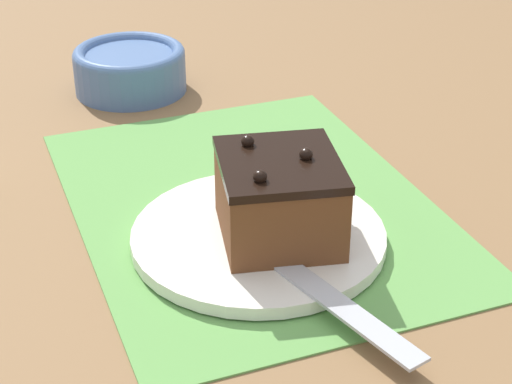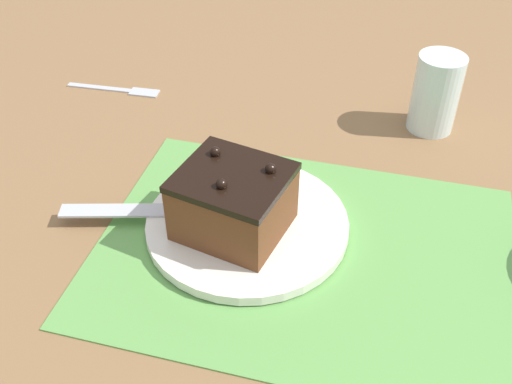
% 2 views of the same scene
% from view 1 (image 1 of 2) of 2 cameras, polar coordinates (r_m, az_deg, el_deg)
% --- Properties ---
extents(ground_plane, '(3.00, 3.00, 0.00)m').
position_cam_1_polar(ground_plane, '(0.85, -0.28, -0.90)').
color(ground_plane, olive).
extents(placemat_woven, '(0.46, 0.34, 0.00)m').
position_cam_1_polar(placemat_woven, '(0.85, -0.28, -0.78)').
color(placemat_woven, '#609E4C').
rests_on(placemat_woven, ground_plane).
extents(cake_plate, '(0.23, 0.23, 0.01)m').
position_cam_1_polar(cake_plate, '(0.78, 0.16, -2.99)').
color(cake_plate, white).
rests_on(cake_plate, placemat_woven).
extents(chocolate_cake, '(0.13, 0.13, 0.09)m').
position_cam_1_polar(chocolate_cake, '(0.76, 1.56, -0.37)').
color(chocolate_cake, brown).
rests_on(chocolate_cake, cake_plate).
extents(serving_knife, '(0.24, 0.09, 0.01)m').
position_cam_1_polar(serving_knife, '(0.74, 1.94, -4.37)').
color(serving_knife, slate).
rests_on(serving_knife, cake_plate).
extents(small_bowl, '(0.14, 0.14, 0.06)m').
position_cam_1_polar(small_bowl, '(1.12, -8.41, 8.19)').
color(small_bowl, '#4C6B9E').
rests_on(small_bowl, ground_plane).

